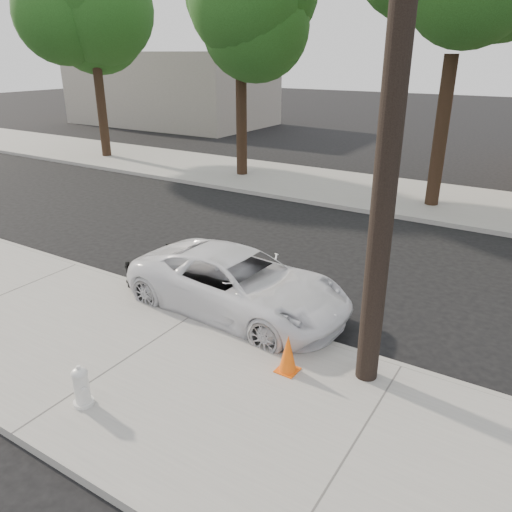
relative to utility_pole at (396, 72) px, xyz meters
name	(u,v)px	position (x,y,z in m)	size (l,w,h in m)	color
ground	(262,275)	(-3.60, 2.70, -4.70)	(120.00, 120.00, 0.00)	black
near_sidewalk	(130,360)	(-3.60, -1.60, -4.62)	(90.00, 4.40, 0.15)	gray
far_sidewalk	(381,193)	(-3.60, 11.20, -4.62)	(90.00, 5.00, 0.15)	gray
curb_near	(208,308)	(-3.60, 0.60, -4.62)	(90.00, 0.12, 0.16)	#9E9B93
building_far	(171,88)	(-23.60, 22.70, -2.20)	(14.00, 8.00, 5.00)	gray
utility_pole	(396,72)	(0.00, 0.00, 0.00)	(1.40, 0.34, 9.00)	black
tree_a	(92,14)	(-17.40, 10.55, 1.83)	(4.65, 4.50, 9.00)	black
tree_b	(242,18)	(-9.41, 10.76, 1.45)	(4.34, 4.20, 8.45)	black
police_cruiser	(238,283)	(-3.05, 0.90, -4.05)	(2.14, 4.63, 1.29)	white
fire_hydrant	(81,387)	(-3.26, -2.86, -4.25)	(0.33, 0.30, 0.62)	silver
traffic_cone	(288,354)	(-1.13, -0.55, -4.23)	(0.35, 0.35, 0.66)	#FF5F0D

